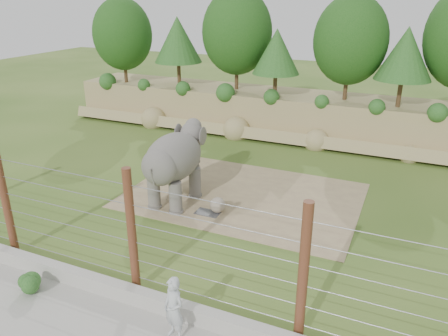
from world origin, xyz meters
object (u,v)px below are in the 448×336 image
at_px(barrier_fence, 132,233).
at_px(zookeeper, 174,309).
at_px(elephant, 174,168).
at_px(stone_ball, 218,205).

distance_m(barrier_fence, zookeeper, 2.62).
height_order(elephant, zookeeper, elephant).
bearing_deg(stone_ball, zookeeper, -74.32).
xyz_separation_m(elephant, barrier_fence, (1.93, -5.71, 0.41)).
xyz_separation_m(barrier_fence, zookeeper, (2.04, -1.23, -1.08)).
relative_size(elephant, barrier_fence, 0.19).
bearing_deg(stone_ball, elephant, 175.73).
height_order(stone_ball, zookeeper, zookeeper).
relative_size(barrier_fence, zookeeper, 11.19).
relative_size(stone_ball, zookeeper, 0.36).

